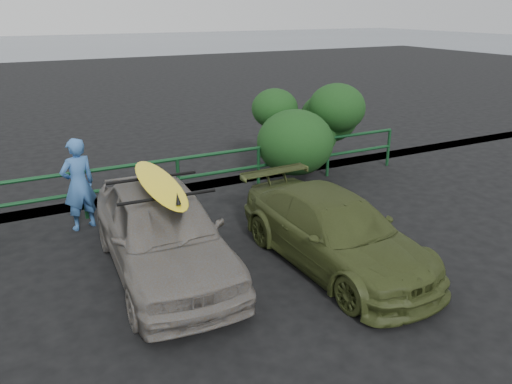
% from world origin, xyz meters
% --- Properties ---
extents(ground, '(80.00, 80.00, 0.00)m').
position_xyz_m(ground, '(0.00, 0.00, 0.00)').
color(ground, black).
extents(ocean, '(200.00, 200.00, 0.00)m').
position_xyz_m(ocean, '(0.00, 60.00, 0.00)').
color(ocean, slate).
rests_on(ocean, ground).
extents(guardrail, '(14.00, 0.08, 1.04)m').
position_xyz_m(guardrail, '(0.00, 5.00, 0.52)').
color(guardrail, '#123F1F').
rests_on(guardrail, ground).
extents(shrub_right, '(3.20, 2.40, 2.44)m').
position_xyz_m(shrub_right, '(5.00, 5.50, 1.22)').
color(shrub_right, '#183F17').
rests_on(shrub_right, ground).
extents(sedan, '(1.94, 4.36, 1.46)m').
position_xyz_m(sedan, '(-0.24, 2.11, 0.73)').
color(sedan, slate).
rests_on(sedan, ground).
extents(olive_vehicle, '(1.84, 4.18, 1.19)m').
position_xyz_m(olive_vehicle, '(2.38, 1.07, 0.60)').
color(olive_vehicle, '#3B461F').
rests_on(olive_vehicle, ground).
extents(man, '(0.76, 0.61, 1.82)m').
position_xyz_m(man, '(-1.14, 4.54, 0.91)').
color(man, '#3A6CB0').
rests_on(man, ground).
extents(roof_rack, '(1.52, 1.10, 0.05)m').
position_xyz_m(roof_rack, '(-0.24, 2.11, 1.48)').
color(roof_rack, black).
rests_on(roof_rack, sedan).
extents(surfboard, '(0.66, 2.59, 0.08)m').
position_xyz_m(surfboard, '(-0.24, 2.11, 1.54)').
color(surfboard, yellow).
rests_on(surfboard, roof_rack).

